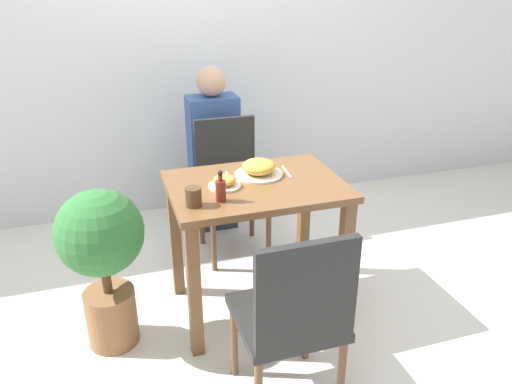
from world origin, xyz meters
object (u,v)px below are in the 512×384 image
chair_near (294,314)px  chair_far (230,180)px  person_figure (214,151)px  sauce_bottle (221,190)px  food_plate (259,168)px  potted_plant_left (102,252)px  side_plate (225,182)px  drink_cup (193,197)px

chair_near → chair_far: bearing=-94.7°
person_figure → sauce_bottle: bearing=-101.4°
food_plate → chair_far: bearing=90.3°
potted_plant_left → side_plate: bearing=4.6°
food_plate → person_figure: size_ratio=0.22×
chair_far → food_plate: bearing=-89.7°
chair_near → person_figure: (0.09, 1.76, 0.09)m
chair_near → person_figure: size_ratio=0.75×
chair_near → sauce_bottle: bearing=-75.5°
drink_cup → person_figure: person_figure is taller
drink_cup → potted_plant_left: 0.52m
chair_far → side_plate: size_ratio=5.36×
drink_cup → sauce_bottle: sauce_bottle is taller
chair_near → drink_cup: 0.70m
chair_near → side_plate: size_ratio=5.36×
chair_near → side_plate: chair_near is taller
chair_far → potted_plant_left: chair_far is taller
side_plate → drink_cup: bearing=-139.3°
food_plate → drink_cup: drink_cup is taller
chair_far → potted_plant_left: size_ratio=1.05×
chair_far → sauce_bottle: (-0.26, -0.85, 0.32)m
food_plate → drink_cup: size_ratio=2.80×
food_plate → sauce_bottle: 0.37m
chair_near → drink_cup: size_ratio=9.76×
chair_near → person_figure: bearing=-93.0°
drink_cup → person_figure: bearing=72.8°
chair_near → person_figure: person_figure is taller
chair_far → sauce_bottle: 0.94m
side_plate → sauce_bottle: 0.17m
chair_far → sauce_bottle: sauce_bottle is taller
food_plate → potted_plant_left: size_ratio=0.30×
side_plate → sauce_bottle: sauce_bottle is taller
drink_cup → person_figure: size_ratio=0.08×
potted_plant_left → food_plate: bearing=10.1°
chair_far → person_figure: person_figure is taller
chair_far → drink_cup: 0.99m
chair_far → chair_near: bearing=-94.7°
food_plate → sauce_bottle: (-0.27, -0.25, 0.02)m
sauce_bottle → person_figure: size_ratio=0.13×
side_plate → person_figure: person_figure is taller
sauce_bottle → potted_plant_left: bearing=169.6°
sauce_bottle → person_figure: 1.23m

